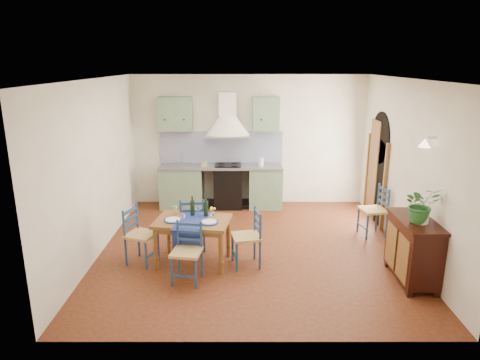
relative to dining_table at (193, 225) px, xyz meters
name	(u,v)px	position (x,y,z in m)	size (l,w,h in m)	color
floor	(251,248)	(0.92, 0.52, -0.64)	(5.00, 5.00, 0.00)	#40190D
back_wall	(227,158)	(0.45, 2.82, 0.41)	(5.00, 0.96, 2.80)	white
right_wall	(401,168)	(3.41, 0.80, 0.70)	(0.26, 5.00, 2.80)	white
left_wall	(97,168)	(-1.58, 0.52, 0.76)	(0.04, 5.00, 2.80)	white
ceiling	(253,79)	(0.92, 0.52, 2.17)	(5.00, 5.00, 0.01)	white
dining_table	(193,225)	(0.00, 0.00, 0.00)	(1.23, 0.95, 1.03)	brown
chair_near	(187,252)	(-0.03, -0.57, -0.19)	(0.46, 0.46, 0.87)	navy
chair_far	(193,222)	(-0.06, 0.52, -0.16)	(0.47, 0.47, 0.92)	navy
chair_left	(140,235)	(-0.83, 0.02, -0.17)	(0.54, 0.54, 0.90)	navy
chair_right	(248,237)	(0.85, -0.07, -0.17)	(0.49, 0.49, 0.89)	navy
chair_spare	(375,210)	(3.15, 1.12, -0.16)	(0.49, 0.49, 0.91)	navy
sideboard	(413,248)	(3.18, -0.56, -0.13)	(0.50, 1.05, 0.94)	black
potted_plant	(421,204)	(3.18, -0.66, 0.55)	(0.46, 0.40, 0.51)	#235E27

